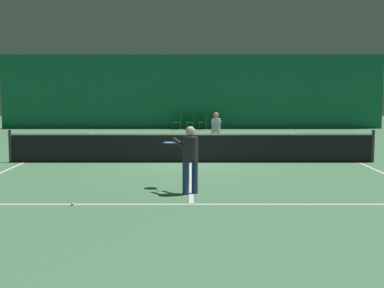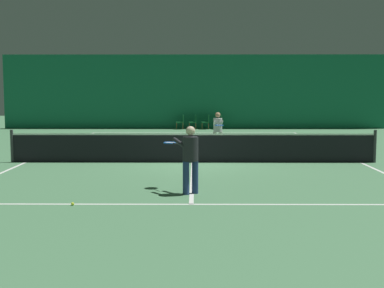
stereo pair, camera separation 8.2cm
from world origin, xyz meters
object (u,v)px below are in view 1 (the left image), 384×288
(courtside_chair_0, at_px, (179,121))
(tennis_ball, at_px, (73,204))
(player_near, at_px, (190,154))
(tennis_net, at_px, (192,147))
(player_far, at_px, (217,128))
(courtside_chair_1, at_px, (192,121))
(courtside_chair_3, at_px, (218,121))
(courtside_chair_2, at_px, (205,121))

(courtside_chair_0, height_order, tennis_ball, courtside_chair_0)
(player_near, xyz_separation_m, tennis_ball, (-2.41, -1.27, -0.88))
(courtside_chair_0, bearing_deg, tennis_net, 3.14)
(player_far, bearing_deg, player_near, -7.43)
(courtside_chair_1, relative_size, courtside_chair_3, 1.00)
(courtside_chair_0, distance_m, courtside_chair_3, 2.28)
(player_near, bearing_deg, courtside_chair_0, -29.68)
(player_far, relative_size, courtside_chair_3, 1.79)
(courtside_chair_2, bearing_deg, courtside_chair_0, -90.00)
(courtside_chair_2, distance_m, tennis_ball, 21.13)
(courtside_chair_1, bearing_deg, player_far, 5.03)
(tennis_ball, bearing_deg, courtside_chair_0, 85.41)
(courtside_chair_0, xyz_separation_m, tennis_ball, (-1.68, -20.88, -0.45))
(tennis_net, bearing_deg, player_far, 73.89)
(tennis_net, relative_size, player_far, 8.00)
(player_far, relative_size, courtside_chair_0, 1.79)
(tennis_net, bearing_deg, courtside_chair_3, 84.07)
(courtside_chair_1, distance_m, courtside_chair_2, 0.76)
(tennis_net, xyz_separation_m, courtside_chair_3, (1.49, 14.37, -0.03))
(player_near, height_order, courtside_chair_0, player_near)
(courtside_chair_1, bearing_deg, courtside_chair_3, 90.00)
(courtside_chair_2, bearing_deg, player_near, -2.28)
(tennis_net, distance_m, courtside_chair_2, 14.39)
(player_far, distance_m, courtside_chair_1, 11.14)
(player_far, bearing_deg, courtside_chair_0, -171.85)
(player_near, height_order, courtside_chair_3, player_near)
(player_far, xyz_separation_m, tennis_ball, (-3.41, -9.80, -0.84))
(courtside_chair_3, bearing_deg, courtside_chair_2, -90.00)
(courtside_chair_0, height_order, courtside_chair_3, same)
(courtside_chair_1, xyz_separation_m, courtside_chair_2, (0.76, 0.00, 0.00))
(tennis_ball, bearing_deg, courtside_chair_1, 83.35)
(courtside_chair_2, height_order, tennis_ball, courtside_chair_2)
(courtside_chair_1, xyz_separation_m, courtside_chair_3, (1.52, 0.00, 0.00))
(player_near, xyz_separation_m, courtside_chair_2, (0.78, 19.61, -0.43))
(courtside_chair_1, bearing_deg, player_near, -0.06)
(courtside_chair_3, bearing_deg, tennis_ball, -10.73)
(tennis_net, bearing_deg, courtside_chair_2, 87.08)
(courtside_chair_1, bearing_deg, courtside_chair_2, 90.00)
(tennis_ball, bearing_deg, tennis_net, 69.29)
(courtside_chair_2, distance_m, courtside_chair_3, 0.76)
(tennis_ball, bearing_deg, courtside_chair_2, 81.30)
(tennis_ball, bearing_deg, player_near, 27.75)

